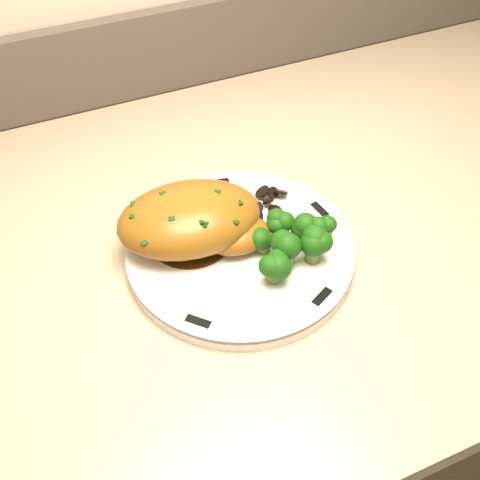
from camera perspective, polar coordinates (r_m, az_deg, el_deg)
name	(u,v)px	position (r m, az deg, el deg)	size (l,w,h in m)	color
counter	(113,455)	(0.99, -11.97, -19.28)	(1.86, 0.63, 0.92)	#503C24
plate	(240,251)	(0.65, 0.00, -1.10)	(0.25, 0.25, 0.02)	white
rim_accent_0	(320,210)	(0.69, 7.56, 2.88)	(0.03, 0.01, 0.00)	black
rim_accent_1	(219,182)	(0.72, -2.05, 5.51)	(0.03, 0.01, 0.00)	black
rim_accent_2	(142,241)	(0.66, -9.31, -0.07)	(0.03, 0.01, 0.00)	black
rim_accent_3	(198,322)	(0.58, -3.99, -7.72)	(0.03, 0.01, 0.00)	black
rim_accent_4	(322,297)	(0.61, 7.78, -5.35)	(0.03, 0.01, 0.00)	black
gravy_pool	(191,238)	(0.65, -4.68, 0.18)	(0.09, 0.09, 0.00)	#3C230A
chicken_breast	(195,221)	(0.63, -4.32, 1.86)	(0.17, 0.12, 0.06)	#915A19
mushroom_pile	(258,210)	(0.68, 1.71, 2.89)	(0.07, 0.06, 0.02)	black
broccoli_florets	(293,240)	(0.63, 5.08, -0.03)	(0.09, 0.07, 0.04)	olive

